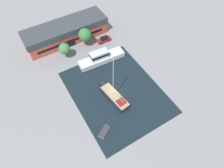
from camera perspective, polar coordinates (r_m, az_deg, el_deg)
name	(u,v)px	position (r m, az deg, el deg)	size (l,w,h in m)	color
ground_plane	(116,92)	(53.35, 1.15, -2.18)	(440.00, 440.00, 0.00)	gray
water_canal	(116,92)	(53.35, 1.15, -2.18)	(21.92, 27.80, 0.01)	black
warehouse_building	(66,32)	(67.23, -13.05, 14.31)	(26.50, 8.15, 5.66)	#C64C3D
quay_tree_near_building	(64,49)	(60.41, -13.45, 9.79)	(3.33, 3.33, 5.26)	brown
quay_tree_by_water	(85,35)	(62.94, -7.78, 13.74)	(4.01, 4.01, 6.21)	brown
parked_car	(104,39)	(66.06, -2.28, 12.61)	(4.55, 1.80, 1.58)	maroon
sailboat_moored	(114,97)	(51.52, 0.65, -3.59)	(4.00, 10.43, 15.31)	#23282D
motor_cruiser	(101,58)	(59.14, -3.19, 7.40)	(14.15, 4.20, 4.09)	silver
small_dinghy	(105,131)	(47.66, -2.15, -13.34)	(3.77, 3.10, 0.57)	white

